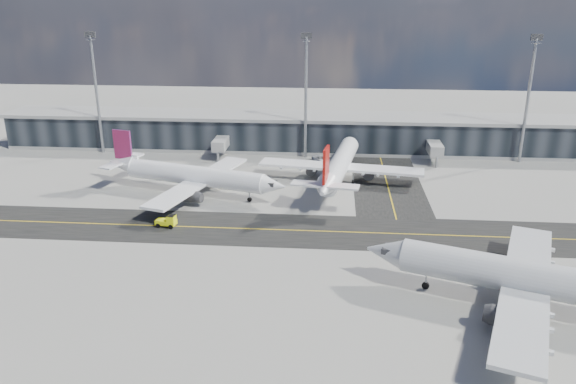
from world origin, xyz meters
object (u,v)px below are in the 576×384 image
(airliner_redtail, at_px, (339,165))
(airliner_near, at_px, (543,281))
(baggage_tug, at_px, (168,221))
(airliner_af, at_px, (192,175))
(service_van, at_px, (322,159))

(airliner_redtail, distance_m, airliner_near, 53.76)
(baggage_tug, bearing_deg, airliner_af, -172.90)
(airliner_redtail, bearing_deg, airliner_near, -54.01)
(airliner_af, distance_m, airliner_redtail, 29.91)
(airliner_redtail, distance_m, baggage_tug, 38.62)
(airliner_near, height_order, service_van, airliner_near)
(airliner_near, relative_size, service_van, 7.61)
(airliner_near, relative_size, baggage_tug, 11.83)
(airliner_redtail, height_order, airliner_near, airliner_near)
(airliner_af, relative_size, service_van, 6.76)
(airliner_af, distance_m, service_van, 34.33)
(airliner_redtail, relative_size, baggage_tug, 11.13)
(airliner_af, xyz_separation_m, service_van, (24.57, 23.78, -3.01))
(airliner_near, bearing_deg, airliner_af, 73.37)
(airliner_af, bearing_deg, airliner_redtail, 123.80)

